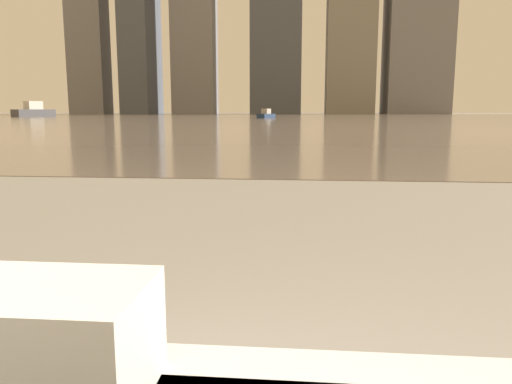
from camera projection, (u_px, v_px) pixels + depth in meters
name	position (u px, v px, depth m)	size (l,w,h in m)	color
towel_stack	(49.00, 342.00, 0.68)	(0.27, 0.21, 0.16)	silver
harbor_water	(301.00, 118.00, 60.91)	(180.00, 110.00, 0.01)	gray
harbor_boat_2	(34.00, 111.00, 70.27)	(4.42, 5.99, 2.15)	#4C4C51
harbor_boat_3	(266.00, 115.00, 56.58)	(1.98, 3.04, 1.08)	navy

